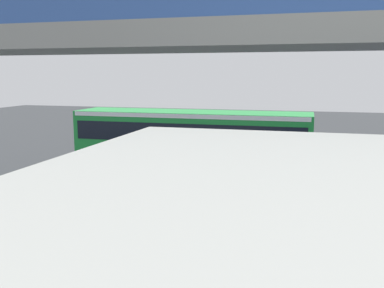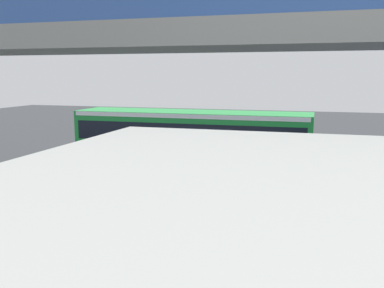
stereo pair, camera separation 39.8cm
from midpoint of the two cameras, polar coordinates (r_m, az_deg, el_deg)
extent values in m
plane|color=#2D3033|center=(20.57, 3.28, -4.58)|extent=(80.00, 80.00, 0.00)
cube|color=#1E8C38|center=(20.96, 0.52, 0.49)|extent=(11.50, 2.55, 2.86)
cube|color=black|center=(20.89, 0.52, 1.89)|extent=(11.04, 2.59, 0.90)
cube|color=white|center=(20.80, 0.52, 4.06)|extent=(11.27, 2.58, 0.20)
cube|color=black|center=(23.15, -13.35, 1.94)|extent=(0.04, 2.24, 1.20)
cylinder|color=black|center=(21.32, -10.01, -2.78)|extent=(1.04, 0.30, 1.04)
cylinder|color=black|center=(23.58, -7.27, -1.55)|extent=(1.04, 0.30, 1.04)
cylinder|color=black|center=(19.27, 10.07, -4.08)|extent=(1.04, 0.30, 1.04)
cylinder|color=black|center=(21.75, 10.82, -2.56)|extent=(1.04, 0.30, 1.04)
cylinder|color=slate|center=(24.93, -6.49, 1.11)|extent=(0.08, 0.08, 2.80)
cube|color=yellow|center=(24.80, -6.54, 3.62)|extent=(0.04, 0.60, 0.60)
cube|color=silver|center=(23.34, 14.81, -3.20)|extent=(2.00, 0.20, 0.01)
cube|color=silver|center=(23.76, 5.12, -2.70)|extent=(2.00, 0.20, 0.01)
cube|color=silver|center=(24.83, -3.98, -2.16)|extent=(2.00, 0.20, 0.01)
cube|color=gray|center=(9.88, -11.03, 13.54)|extent=(30.57, 2.60, 0.50)
cube|color=#3359A5|center=(11.08, -8.07, 17.30)|extent=(30.57, 0.08, 1.10)
camera|label=1|loc=(0.20, -89.45, 0.09)|focal=39.81mm
camera|label=2|loc=(0.20, 90.55, -0.09)|focal=39.81mm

